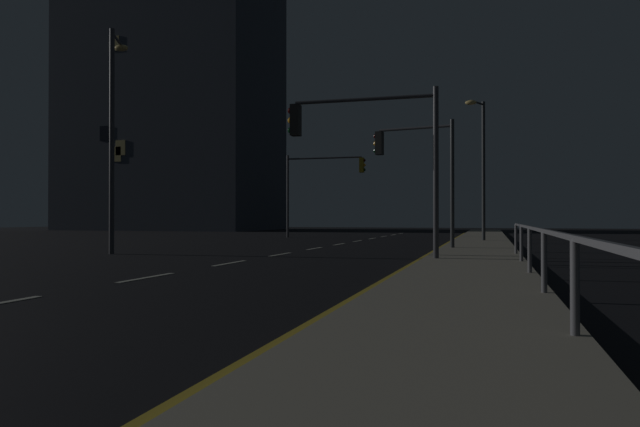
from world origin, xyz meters
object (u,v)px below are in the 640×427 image
traffic_light_mid_left (366,138)px  street_lamp_across_street (481,157)px  street_lamp_corner (114,122)px  traffic_light_near_right (416,159)px  building_distant (174,107)px  traffic_light_near_left (321,178)px

traffic_light_mid_left → street_lamp_across_street: 14.03m
traffic_light_mid_left → street_lamp_across_street: bearing=77.3°
street_lamp_corner → street_lamp_across_street: bearing=45.2°
traffic_light_near_right → building_distant: 45.39m
traffic_light_near_right → street_lamp_corner: (-10.21, -5.34, 1.13)m
building_distant → traffic_light_near_right: bearing=-46.2°
traffic_light_near_right → street_lamp_corner: street_lamp_corner is taller
traffic_light_near_right → traffic_light_near_left: bearing=121.9°
street_lamp_corner → traffic_light_near_left: bearing=81.9°
building_distant → traffic_light_mid_left: bearing=-51.9°
traffic_light_near_left → street_lamp_corner: 17.89m
building_distant → street_lamp_across_street: bearing=-36.7°
traffic_light_near_right → street_lamp_across_street: bearing=72.0°
traffic_light_near_left → street_lamp_across_street: (10.08, -5.01, 0.52)m
street_lamp_corner → traffic_light_mid_left: bearing=-5.9°
traffic_light_mid_left → traffic_light_near_left: size_ratio=0.90×
traffic_light_mid_left → building_distant: building_distant is taller
traffic_light_mid_left → traffic_light_near_right: 6.36m
street_lamp_corner → building_distant: building_distant is taller
traffic_light_near_left → traffic_light_near_right: bearing=-58.1°
traffic_light_mid_left → street_lamp_corner: size_ratio=0.61×
traffic_light_mid_left → traffic_light_near_left: bearing=110.6°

